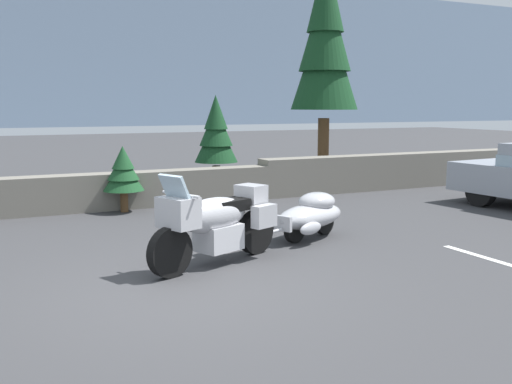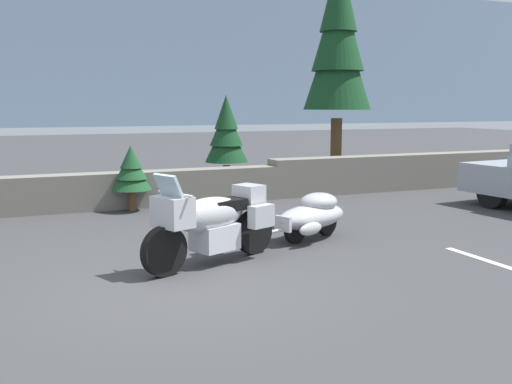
{
  "view_description": "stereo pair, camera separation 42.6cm",
  "coord_description": "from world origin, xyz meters",
  "px_view_note": "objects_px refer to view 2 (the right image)",
  "views": [
    {
      "loc": [
        -2.15,
        -6.59,
        2.2
      ],
      "look_at": [
        1.78,
        1.67,
        0.85
      ],
      "focal_mm": 41.29,
      "sensor_mm": 36.0,
      "label": 1
    },
    {
      "loc": [
        -1.76,
        -6.77,
        2.2
      ],
      "look_at": [
        1.78,
        1.67,
        0.85
      ],
      "focal_mm": 41.29,
      "sensor_mm": 36.0,
      "label": 2
    }
  ],
  "objects_px": {
    "car_shaped_trailer": "(312,215)",
    "pine_tree_secondary": "(226,132)",
    "pine_tree_tall": "(338,39)",
    "touring_motorcycle": "(212,220)"
  },
  "relations": [
    {
      "from": "car_shaped_trailer",
      "to": "pine_tree_secondary",
      "type": "xyz_separation_m",
      "value": [
        0.42,
        5.32,
        1.13
      ]
    },
    {
      "from": "pine_tree_tall",
      "to": "pine_tree_secondary",
      "type": "xyz_separation_m",
      "value": [
        -3.52,
        -0.66,
        -2.46
      ]
    },
    {
      "from": "car_shaped_trailer",
      "to": "pine_tree_tall",
      "type": "bearing_deg",
      "value": 56.53
    },
    {
      "from": "car_shaped_trailer",
      "to": "pine_tree_secondary",
      "type": "bearing_deg",
      "value": 85.44
    },
    {
      "from": "touring_motorcycle",
      "to": "car_shaped_trailer",
      "type": "relative_size",
      "value": 1.01
    },
    {
      "from": "pine_tree_secondary",
      "to": "pine_tree_tall",
      "type": "bearing_deg",
      "value": 10.54
    },
    {
      "from": "touring_motorcycle",
      "to": "pine_tree_secondary",
      "type": "xyz_separation_m",
      "value": [
        2.45,
        6.17,
        0.92
      ]
    },
    {
      "from": "touring_motorcycle",
      "to": "pine_tree_secondary",
      "type": "height_order",
      "value": "pine_tree_secondary"
    },
    {
      "from": "car_shaped_trailer",
      "to": "pine_tree_tall",
      "type": "xyz_separation_m",
      "value": [
        3.95,
        5.97,
        3.59
      ]
    },
    {
      "from": "car_shaped_trailer",
      "to": "touring_motorcycle",
      "type": "bearing_deg",
      "value": -157.21
    }
  ]
}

